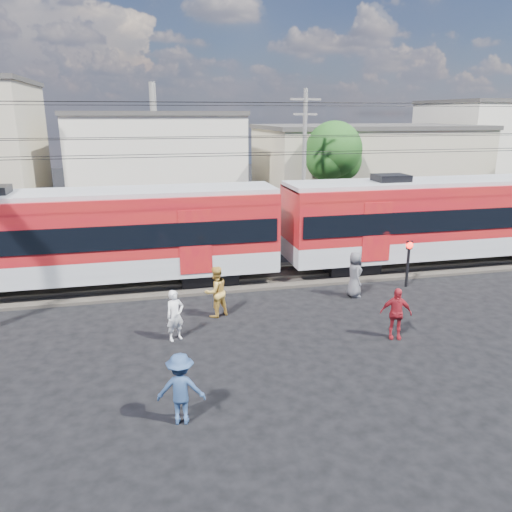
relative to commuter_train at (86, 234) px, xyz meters
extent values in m
plane|color=black|center=(5.55, -8.00, -2.40)|extent=(120.00, 120.00, 0.00)
cube|color=#2D2823|center=(5.55, 0.00, -2.34)|extent=(70.00, 3.40, 0.12)
cube|color=#59544C|center=(5.55, -0.75, -2.22)|extent=(70.00, 0.12, 0.12)
cube|color=#59544C|center=(5.55, 0.75, -2.22)|extent=(70.00, 0.12, 0.12)
cube|color=black|center=(4.91, 0.00, -2.05)|extent=(2.40, 2.20, 0.70)
cube|color=#A1A4A9|center=(-0.21, 0.00, -1.25)|extent=(16.00, 3.00, 0.90)
cube|color=maroon|center=(-0.21, 0.00, 0.40)|extent=(16.00, 3.00, 2.40)
cube|color=black|center=(-0.21, 0.00, 0.15)|extent=(15.68, 3.08, 0.95)
cube|color=#A1A4A9|center=(-0.21, 0.00, 1.65)|extent=(16.00, 2.60, 0.25)
cube|color=black|center=(11.47, 0.00, -2.05)|extent=(2.40, 2.20, 0.70)
cube|color=#A1A4A9|center=(16.59, 0.00, -1.25)|extent=(16.00, 3.00, 0.90)
cube|color=maroon|center=(16.59, 0.00, 0.40)|extent=(16.00, 3.00, 2.40)
cube|color=black|center=(16.59, 0.00, 0.15)|extent=(15.68, 3.08, 0.95)
cube|color=#A1A4A9|center=(16.59, 0.00, 1.65)|extent=(16.00, 2.60, 0.25)
cylinder|color=black|center=(5.55, -0.70, 3.10)|extent=(70.00, 0.03, 0.03)
cylinder|color=black|center=(5.55, 0.70, 3.10)|extent=(70.00, 0.03, 0.03)
cylinder|color=black|center=(5.55, -0.70, 3.80)|extent=(70.00, 0.03, 0.03)
cylinder|color=black|center=(5.55, 0.70, 3.80)|extent=(70.00, 0.03, 0.03)
cylinder|color=black|center=(5.55, -3.50, 5.10)|extent=(70.00, 0.03, 0.03)
cylinder|color=black|center=(5.55, 3.50, 5.10)|extent=(70.00, 0.03, 0.03)
cube|color=beige|center=(3.55, 19.00, 1.10)|extent=(12.00, 12.00, 7.00)
cube|color=#3F3D3A|center=(3.55, 19.00, 4.75)|extent=(12.24, 12.24, 0.30)
cube|color=tan|center=(19.55, 16.00, 0.60)|extent=(16.00, 10.00, 6.00)
cube|color=#3F3D3A|center=(19.55, 16.00, 3.75)|extent=(16.32, 10.20, 0.30)
cube|color=beige|center=(33.55, 20.00, 1.60)|extent=(10.00, 10.00, 8.00)
cube|color=#3F3D3A|center=(33.55, 20.00, 5.75)|extent=(10.20, 10.20, 0.30)
cylinder|color=slate|center=(11.55, 7.00, 1.85)|extent=(0.24, 0.24, 8.50)
cube|color=slate|center=(11.55, 7.00, 5.50)|extent=(1.80, 0.12, 0.12)
cube|color=slate|center=(11.55, 7.00, 4.70)|extent=(1.40, 0.12, 0.12)
cylinder|color=#382619|center=(14.55, 10.00, -0.44)|extent=(0.36, 0.36, 3.92)
sphere|color=#224814|center=(14.55, 10.00, 2.50)|extent=(3.64, 3.64, 3.64)
sphere|color=#224814|center=(15.15, 10.30, 1.80)|extent=(2.80, 2.80, 2.80)
imported|color=white|center=(3.11, -5.58, -1.55)|extent=(0.73, 0.64, 1.70)
imported|color=gold|center=(4.69, -3.93, -1.46)|extent=(1.13, 1.03, 1.89)
imported|color=navy|center=(2.91, -10.20, -1.51)|extent=(1.25, 0.87, 1.78)
imported|color=maroon|center=(10.14, -7.08, -1.54)|extent=(1.10, 0.73, 1.73)
imported|color=#4E4D52|center=(10.43, -3.15, -1.47)|extent=(0.71, 0.98, 1.86)
cylinder|color=black|center=(13.09, -2.56, -1.46)|extent=(0.13, 0.13, 1.89)
sphere|color=#FF140C|center=(13.09, -2.56, -0.57)|extent=(0.29, 0.29, 0.29)
cube|color=black|center=(13.09, -2.56, -0.57)|extent=(0.26, 0.06, 0.37)
camera|label=1|loc=(2.29, -20.77, 4.73)|focal=35.00mm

